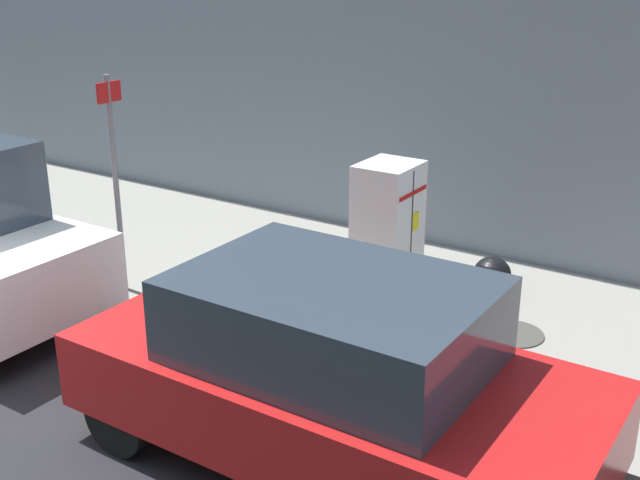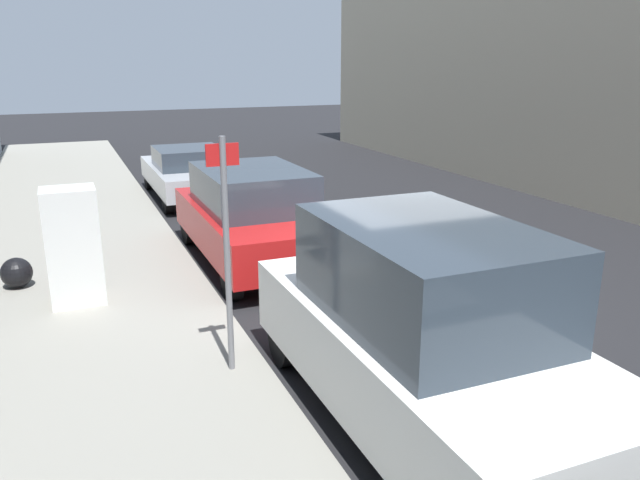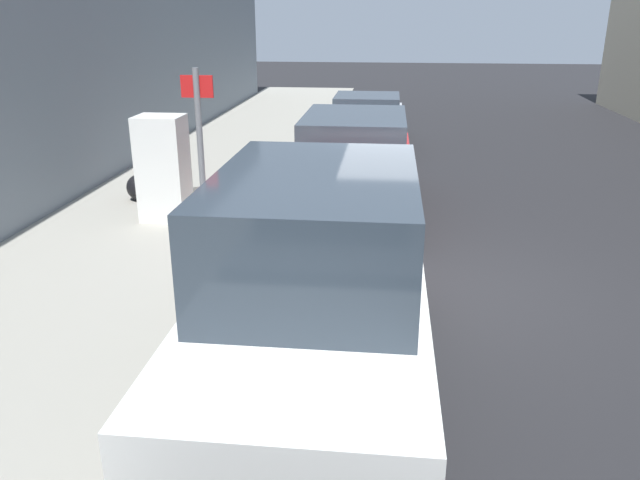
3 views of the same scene
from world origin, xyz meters
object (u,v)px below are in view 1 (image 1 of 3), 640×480
(trash_bag, at_px, (492,275))
(street_sign_post, at_px, (115,174))
(discarded_refrigerator, at_px, (387,233))
(parked_suv_red, at_px, (333,373))

(trash_bag, bearing_deg, street_sign_post, -58.35)
(discarded_refrigerator, bearing_deg, trash_bag, 130.22)
(street_sign_post, bearing_deg, parked_suv_red, 69.69)
(street_sign_post, bearing_deg, trash_bag, 121.65)
(trash_bag, bearing_deg, discarded_refrigerator, -49.78)
(trash_bag, bearing_deg, parked_suv_red, 2.07)
(parked_suv_red, bearing_deg, trash_bag, -177.93)
(street_sign_post, distance_m, parked_suv_red, 4.42)
(discarded_refrigerator, distance_m, parked_suv_red, 3.29)
(discarded_refrigerator, relative_size, trash_bag, 3.59)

